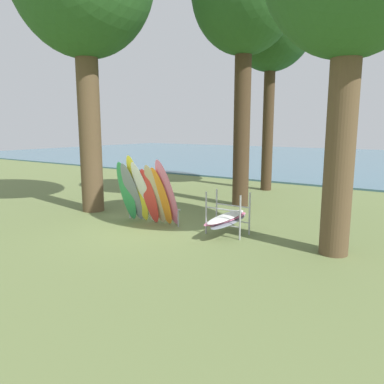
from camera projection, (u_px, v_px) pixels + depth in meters
The scene contains 5 objects.
ground_plane at pixel (144, 229), 11.38m from camera, with size 80.00×80.00×0.00m, color olive.
lake_water at pixel (350, 160), 35.33m from camera, with size 80.00×36.00×0.10m, color #477084.
tree_mid_behind at pixel (272, 22), 17.18m from camera, with size 4.08×4.08×10.36m.
leaning_board_pile at pixel (146, 193), 11.78m from camera, with size 2.19×1.05×2.24m.
board_storage_rack at pixel (227, 218), 10.78m from camera, with size 1.15×2.13×1.25m.
Camera 1 is at (7.39, -8.30, 3.08)m, focal length 34.75 mm.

